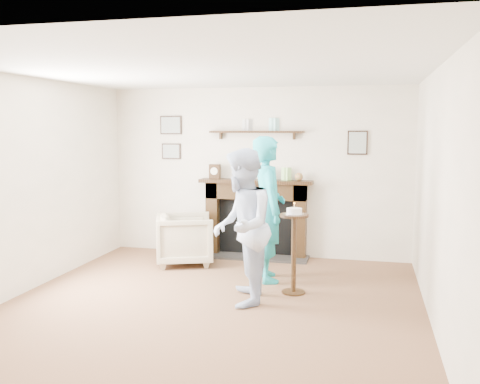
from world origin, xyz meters
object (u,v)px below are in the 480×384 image
(man, at_px, (242,303))
(woman, at_px, (267,280))
(pedestal_table, at_px, (294,238))
(armchair, at_px, (185,263))

(man, relative_size, woman, 0.94)
(man, distance_m, pedestal_table, 0.96)
(man, height_order, pedestal_table, pedestal_table)
(armchair, xyz_separation_m, woman, (1.28, -0.52, 0.00))
(armchair, relative_size, woman, 0.43)
(woman, height_order, pedestal_table, pedestal_table)
(man, bearing_deg, pedestal_table, 123.64)
(man, xyz_separation_m, pedestal_table, (0.50, 0.49, 0.65))
(armchair, height_order, pedestal_table, pedestal_table)
(pedestal_table, bearing_deg, armchair, 149.58)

